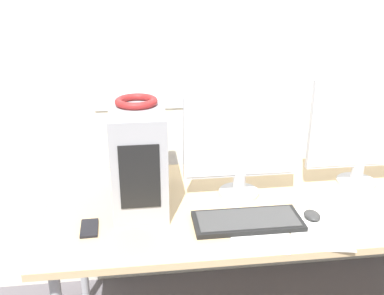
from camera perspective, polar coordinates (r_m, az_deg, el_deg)
The scene contains 11 objects.
wall_back at distance 2.31m, azimuth 10.87°, elevation 14.06°, with size 8.00×0.07×2.70m.
desk at distance 2.03m, azimuth 14.13°, elevation -7.09°, with size 2.19×0.81×0.73m.
pc_tower at distance 1.84m, azimuth -6.78°, elevation -0.86°, with size 0.21×0.44×0.42m.
headphones at distance 1.77m, azimuth -7.10°, elevation 5.83°, with size 0.17×0.17×0.03m.
monitor_main at distance 1.85m, azimuth 6.29°, elevation 2.00°, with size 0.48×0.17×0.54m.
monitor_right_near at distance 2.09m, azimuth 20.98°, elevation 2.12°, with size 0.49×0.17×0.48m.
keyboard at distance 1.75m, azimuth 7.05°, elevation -9.23°, with size 0.41×0.18×0.02m.
mouse at distance 1.83m, azimuth 15.00°, elevation -8.31°, with size 0.06×0.08×0.03m.
cell_phone at distance 1.75m, azimuth -12.91°, elevation -9.95°, with size 0.07×0.13×0.01m.
paper_sheet_left at distance 1.73m, azimuth 8.70°, elevation -10.20°, with size 0.29×0.34×0.00m.
paper_sheet_front at distance 1.78m, azimuth 15.66°, elevation -9.86°, with size 0.26×0.33×0.00m.
Camera 1 is at (-0.71, -1.24, 1.64)m, focal length 42.00 mm.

